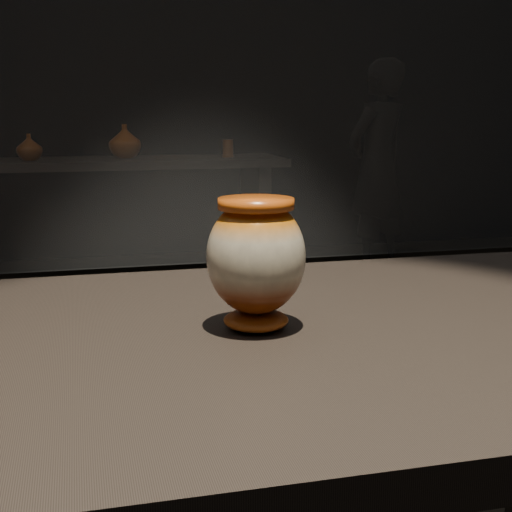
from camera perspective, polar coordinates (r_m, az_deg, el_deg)
The scene contains 6 objects.
main_vase at distance 0.96m, azimuth 0.00°, elevation -0.19°, with size 0.17×0.17×0.18m.
back_shelf at distance 4.50m, azimuth -10.64°, elevation 4.32°, with size 2.00×0.60×0.90m.
back_vase_left at distance 4.42m, azimuth -17.69°, elevation 8.29°, with size 0.15×0.15×0.15m, color #914C15.
back_vase_mid at distance 4.50m, azimuth -10.45°, elevation 9.02°, with size 0.20×0.20×0.21m, color #682609.
back_vase_right at distance 4.53m, azimuth -2.26°, elevation 8.60°, with size 0.07×0.07×0.11m, color #914C15.
visitor at distance 5.35m, azimuth 9.66°, elevation 7.02°, with size 0.57×0.37×1.56m, color black.
Camera 1 is at (-0.07, -0.90, 1.20)m, focal length 50.00 mm.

